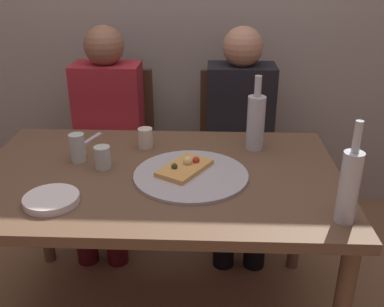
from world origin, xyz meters
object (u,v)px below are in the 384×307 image
object	(u,v)px
wine_bottle	(349,185)
wine_glass	(145,138)
chair_left	(114,139)
chair_right	(238,141)
tumbler_far	(78,148)
pizza_tray	(191,175)
plate_stack	(51,200)
pizza_slice_last	(185,167)
beer_bottle	(256,121)
table_knife	(87,141)
guest_in_sweater	(107,128)
guest_in_beanie	(240,130)
dining_table	(158,191)
tumbler_near	(103,157)

from	to	relation	value
wine_bottle	wine_glass	distance (m)	0.90
chair_left	chair_right	world-z (taller)	same
tumbler_far	wine_glass	distance (m)	0.30
pizza_tray	chair_right	xyz separation A→B (m)	(0.23, 0.87, -0.22)
tumbler_far	plate_stack	distance (m)	0.34
pizza_slice_last	chair_left	xyz separation A→B (m)	(-0.46, 0.83, -0.24)
beer_bottle	pizza_slice_last	bearing A→B (deg)	-139.83
table_knife	beer_bottle	bearing A→B (deg)	-73.93
chair_left	guest_in_sweater	xyz separation A→B (m)	(-0.00, -0.15, 0.13)
wine_bottle	table_knife	bearing A→B (deg)	148.34
plate_stack	chair_right	size ratio (longest dim) A/B	0.21
wine_bottle	tumbler_far	distance (m)	1.04
pizza_slice_last	tumbler_far	world-z (taller)	tumbler_far
table_knife	guest_in_beanie	distance (m)	0.82
pizza_tray	chair_left	xyz separation A→B (m)	(-0.49, 0.87, -0.22)
pizza_slice_last	pizza_tray	bearing A→B (deg)	-54.81
plate_stack	chair_left	bearing A→B (deg)	91.26
dining_table	table_knife	distance (m)	0.46
pizza_tray	guest_in_sweater	bearing A→B (deg)	124.21
dining_table	guest_in_sweater	distance (m)	0.78
chair_right	guest_in_beanie	xyz separation A→B (m)	(0.00, -0.15, 0.13)
dining_table	tumbler_far	bearing A→B (deg)	164.75
chair_right	guest_in_beanie	distance (m)	0.20
dining_table	beer_bottle	world-z (taller)	beer_bottle
tumbler_far	chair_right	bearing A→B (deg)	47.13
guest_in_beanie	chair_left	bearing A→B (deg)	-11.88
plate_stack	tumbler_far	bearing A→B (deg)	89.89
wine_glass	pizza_tray	bearing A→B (deg)	-52.17
wine_glass	tumbler_far	bearing A→B (deg)	-149.53
chair_right	chair_left	bearing A→B (deg)	0.00
wine_glass	guest_in_sweater	bearing A→B (deg)	121.88
wine_glass	chair_right	bearing A→B (deg)	53.65
tumbler_far	dining_table	bearing A→B (deg)	-15.25
beer_bottle	tumbler_near	xyz separation A→B (m)	(-0.61, -0.22, -0.08)
wine_bottle	guest_in_beanie	world-z (taller)	guest_in_beanie
wine_glass	chair_right	xyz separation A→B (m)	(0.44, 0.60, -0.26)
tumbler_far	guest_in_sweater	distance (m)	0.62
tumbler_near	pizza_slice_last	bearing A→B (deg)	-4.53
tumbler_near	table_knife	xyz separation A→B (m)	(-0.13, 0.26, -0.04)
table_knife	chair_left	xyz separation A→B (m)	(-0.01, 0.55, -0.22)
table_knife	chair_left	size ratio (longest dim) A/B	0.24
chair_right	tumbler_near	bearing A→B (deg)	54.29
tumbler_far	guest_in_beanie	size ratio (longest dim) A/B	0.10
dining_table	plate_stack	bearing A→B (deg)	-143.86
tumbler_near	tumbler_far	world-z (taller)	tumbler_far
pizza_slice_last	wine_bottle	world-z (taller)	wine_bottle
beer_bottle	tumbler_far	bearing A→B (deg)	-167.78
tumbler_far	guest_in_beanie	world-z (taller)	guest_in_beanie
wine_bottle	guest_in_sweater	size ratio (longest dim) A/B	0.29
plate_stack	table_knife	distance (m)	0.53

